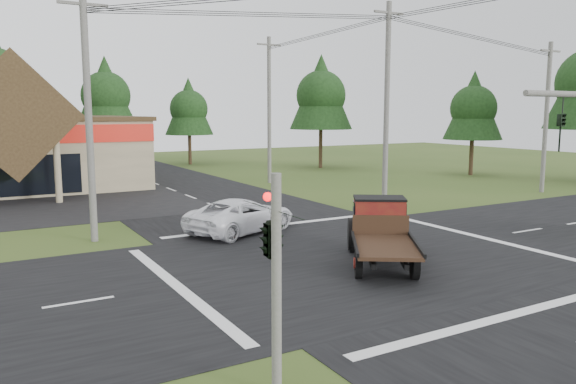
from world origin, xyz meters
TOP-DOWN VIEW (x-y plane):
  - ground at (0.00, 0.00)m, footprint 120.00×120.00m
  - road_ns at (0.00, 0.00)m, footprint 12.00×120.00m
  - road_ew at (0.00, 0.00)m, footprint 120.00×12.00m
  - traffic_signal_corner at (-7.50, -7.32)m, footprint 0.53×2.48m
  - utility_pole_nw at (-8.00, 8.00)m, footprint 2.00×0.30m
  - utility_pole_ne at (8.00, 8.00)m, footprint 2.00×0.30m
  - utility_pole_far at (22.00, 8.00)m, footprint 2.00×0.30m
  - utility_pole_n at (8.00, 22.00)m, footprint 2.00×0.30m
  - tree_row_d at (0.00, 42.00)m, footprint 6.16×6.16m
  - tree_row_e at (8.00, 40.00)m, footprint 5.04×5.04m
  - tree_side_ne at (18.00, 30.00)m, footprint 6.16×6.16m
  - tree_side_e_near at (26.00, 18.00)m, footprint 5.04×5.04m
  - antique_flatbed_truck at (0.29, -1.20)m, footprint 4.95×5.95m
  - white_pickup at (-1.67, 6.56)m, footprint 6.19×4.55m

SIDE VIEW (x-z plane):
  - ground at x=0.00m, z-range 0.00..0.00m
  - road_ns at x=0.00m, z-range 0.00..0.02m
  - road_ew at x=0.00m, z-range 0.00..0.02m
  - white_pickup at x=-1.67m, z-range 0.00..1.56m
  - antique_flatbed_truck at x=0.29m, z-range 0.00..2.38m
  - traffic_signal_corner at x=-7.50m, z-range 1.32..5.72m
  - utility_pole_far at x=22.00m, z-range 0.14..10.34m
  - utility_pole_nw at x=-8.00m, z-range 0.14..10.64m
  - utility_pole_n at x=8.00m, z-range 0.14..11.34m
  - utility_pole_ne at x=8.00m, z-range 0.14..11.64m
  - tree_row_e at x=8.00m, z-range 1.49..10.58m
  - tree_side_e_near at x=26.00m, z-range 1.49..10.58m
  - tree_row_d at x=0.00m, z-range 1.82..12.93m
  - tree_side_ne at x=18.00m, z-range 1.82..12.93m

